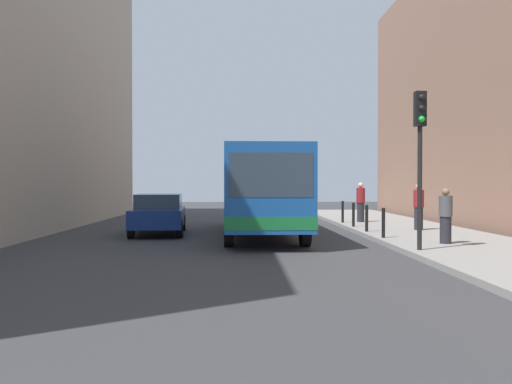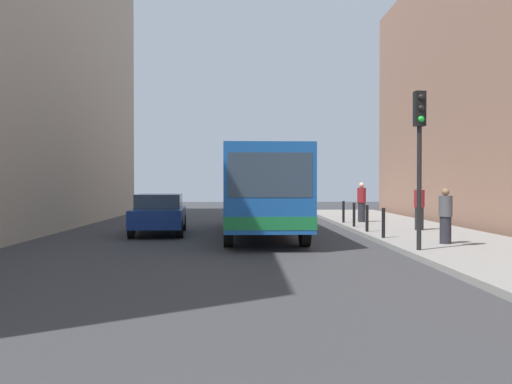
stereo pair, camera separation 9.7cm
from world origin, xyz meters
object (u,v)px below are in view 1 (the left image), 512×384
(pedestrian_mid_sidewalk, at_px, (419,207))
(bollard_far, at_px, (353,215))
(bollard_near, at_px, (383,223))
(traffic_light, at_px, (420,140))
(pedestrian_near_signal, at_px, (446,216))
(car_beside_bus, at_px, (159,213))
(bollard_mid, at_px, (367,218))
(bus, at_px, (260,187))
(pedestrian_far_sidewalk, at_px, (361,202))
(bollard_farthest, at_px, (343,212))

(pedestrian_mid_sidewalk, bearing_deg, bollard_far, -93.54)
(bollard_near, height_order, bollard_far, same)
(traffic_light, distance_m, pedestrian_near_signal, 2.83)
(car_beside_bus, distance_m, pedestrian_mid_sidewalk, 9.63)
(bollard_far, bearing_deg, bollard_mid, -90.00)
(bus, height_order, traffic_light, traffic_light)
(pedestrian_far_sidewalk, bearing_deg, bus, -79.42)
(bollard_far, distance_m, pedestrian_far_sidewalk, 2.79)
(traffic_light, height_order, bollard_farthest, traffic_light)
(bollard_farthest, bearing_deg, traffic_light, -89.43)
(car_beside_bus, distance_m, pedestrian_near_signal, 10.13)
(traffic_light, distance_m, bollard_far, 8.12)
(car_beside_bus, bearing_deg, bollard_near, 153.43)
(car_beside_bus, xyz_separation_m, pedestrian_far_sidewalk, (8.41, 4.01, 0.25))
(pedestrian_far_sidewalk, bearing_deg, bollard_mid, -41.51)
(car_beside_bus, relative_size, pedestrian_near_signal, 2.84)
(pedestrian_near_signal, bearing_deg, pedestrian_mid_sidewalk, 2.18)
(bollard_mid, bearing_deg, bollard_farthest, 90.00)
(bollard_near, distance_m, pedestrian_far_sidewalk, 7.24)
(bus, xyz_separation_m, traffic_light, (3.91, -6.16, 1.28))
(bollard_farthest, bearing_deg, car_beside_bus, -154.01)
(bus, relative_size, bollard_mid, 11.64)
(pedestrian_mid_sidewalk, bearing_deg, bollard_farthest, -117.21)
(bus, bearing_deg, bollard_near, 141.31)
(traffic_light, relative_size, pedestrian_far_sidewalk, 2.32)
(bollard_far, relative_size, pedestrian_mid_sidewalk, 0.55)
(car_beside_bus, distance_m, bollard_far, 7.66)
(traffic_light, relative_size, bollard_near, 4.32)
(bollard_mid, bearing_deg, pedestrian_near_signal, -71.45)
(bus, xyz_separation_m, car_beside_bus, (-3.72, 0.20, -0.94))
(pedestrian_mid_sidewalk, bearing_deg, pedestrian_near_signal, 25.68)
(bollard_near, bearing_deg, bus, 142.24)
(traffic_light, xyz_separation_m, bollard_far, (-0.10, 7.76, -2.38))
(bollard_near, height_order, pedestrian_far_sidewalk, pedestrian_far_sidewalk)
(car_beside_bus, distance_m, bollard_near, 8.17)
(traffic_light, height_order, bollard_mid, traffic_light)
(bollard_mid, bearing_deg, pedestrian_far_sidewalk, 79.87)
(bus, relative_size, pedestrian_mid_sidewalk, 6.45)
(bollard_far, bearing_deg, bus, -157.25)
(traffic_light, height_order, pedestrian_far_sidewalk, traffic_light)
(bus, relative_size, bollard_far, 11.64)
(traffic_light, bearing_deg, bollard_far, 90.74)
(car_beside_bus, relative_size, bollard_near, 4.75)
(bollard_near, xyz_separation_m, pedestrian_far_sidewalk, (0.87, 7.17, 0.41))
(pedestrian_near_signal, bearing_deg, car_beside_bus, 72.52)
(pedestrian_near_signal, bearing_deg, traffic_light, 151.38)
(traffic_light, distance_m, pedestrian_mid_sidewalk, 6.73)
(bollard_far, bearing_deg, pedestrian_far_sidewalk, 71.52)
(traffic_light, relative_size, pedestrian_mid_sidewalk, 2.39)
(bus, xyz_separation_m, bollard_near, (3.81, -2.96, -1.10))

